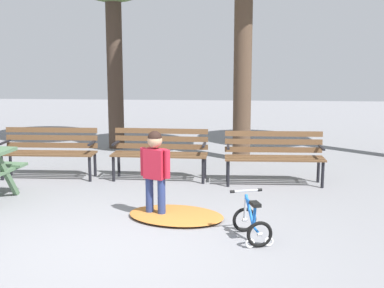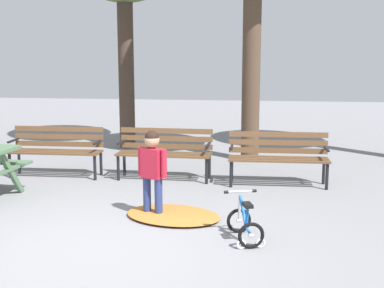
{
  "view_description": "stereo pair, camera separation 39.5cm",
  "coord_description": "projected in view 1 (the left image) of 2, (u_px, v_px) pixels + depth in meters",
  "views": [
    {
      "loc": [
        1.32,
        -5.33,
        2.13
      ],
      "look_at": [
        0.77,
        1.87,
        0.85
      ],
      "focal_mm": 48.54,
      "sensor_mm": 36.0,
      "label": 1
    },
    {
      "loc": [
        1.72,
        -5.29,
        2.13
      ],
      "look_at": [
        0.77,
        1.87,
        0.85
      ],
      "focal_mm": 48.54,
      "sensor_mm": 36.0,
      "label": 2
    }
  ],
  "objects": [
    {
      "name": "park_bench_right",
      "position": [
        274.0,
        153.0,
        8.46
      ],
      "size": [
        1.61,
        0.5,
        0.85
      ],
      "color": "brown",
      "rests_on": "ground"
    },
    {
      "name": "park_bench_far_left",
      "position": [
        50.0,
        148.0,
        8.88
      ],
      "size": [
        1.61,
        0.48,
        0.85
      ],
      "color": "brown",
      "rests_on": "ground"
    },
    {
      "name": "ground",
      "position": [
        109.0,
        249.0,
        5.71
      ],
      "size": [
        36.0,
        36.0,
        0.0
      ],
      "primitive_type": "plane",
      "color": "gray"
    },
    {
      "name": "child_standing",
      "position": [
        155.0,
        167.0,
        6.67
      ],
      "size": [
        0.41,
        0.25,
        1.14
      ],
      "color": "navy",
      "rests_on": "ground"
    },
    {
      "name": "kids_bicycle",
      "position": [
        252.0,
        223.0,
        5.95
      ],
      "size": [
        0.5,
        0.62,
        0.54
      ],
      "color": "black",
      "rests_on": "ground"
    },
    {
      "name": "park_bench_left",
      "position": [
        160.0,
        149.0,
        8.76
      ],
      "size": [
        1.61,
        0.5,
        0.85
      ],
      "color": "brown",
      "rests_on": "ground"
    },
    {
      "name": "leaf_pile",
      "position": [
        176.0,
        215.0,
        6.76
      ],
      "size": [
        1.45,
        1.18,
        0.07
      ],
      "primitive_type": "ellipsoid",
      "rotation": [
        0.0,
        0.0,
        2.89
      ],
      "color": "#B26B2D",
      "rests_on": "ground"
    }
  ]
}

